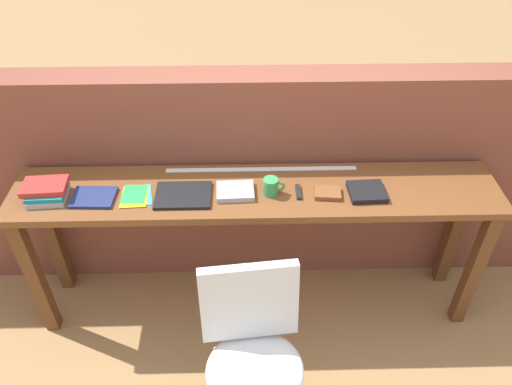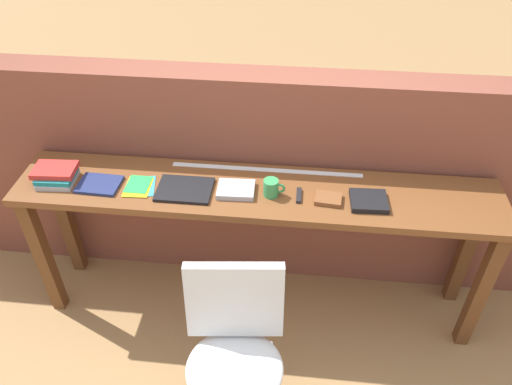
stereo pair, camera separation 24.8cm
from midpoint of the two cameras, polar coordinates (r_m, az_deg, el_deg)
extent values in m
plane|color=#9E7547|center=(2.98, -2.37, -16.79)|extent=(40.00, 40.00, 0.00)
cube|color=brown|center=(2.93, -2.61, 1.32)|extent=(6.00, 0.20, 1.35)
cube|color=brown|center=(2.55, -2.81, -0.10)|extent=(2.50, 0.44, 0.04)
cube|color=#5B341A|center=(3.01, -26.11, -8.87)|extent=(0.07, 0.07, 0.84)
cube|color=#5B341A|center=(2.95, 21.46, -8.36)|extent=(0.07, 0.07, 0.84)
cube|color=#5B341A|center=(3.22, -24.28, -4.69)|extent=(0.07, 0.07, 0.84)
cube|color=#5B341A|center=(3.16, 19.68, -4.13)|extent=(0.07, 0.07, 0.84)
ellipsoid|color=silver|center=(2.36, -3.35, -19.74)|extent=(0.48, 0.46, 0.08)
cube|color=silver|center=(2.27, -3.98, -12.51)|extent=(0.45, 0.15, 0.40)
cylinder|color=#B2B2B7|center=(2.65, -7.21, -19.86)|extent=(0.02, 0.02, 0.41)
cylinder|color=#B2B2B7|center=(2.66, 0.32, -19.24)|extent=(0.02, 0.02, 0.41)
cube|color=#9E9EA3|center=(2.72, -25.11, -0.49)|extent=(0.19, 0.18, 0.03)
cube|color=#19757A|center=(2.71, -25.26, -0.05)|extent=(0.19, 0.16, 0.02)
cube|color=red|center=(2.71, -25.47, 0.55)|extent=(0.22, 0.16, 0.03)
cube|color=navy|center=(2.64, -20.69, -0.63)|extent=(0.22, 0.17, 0.02)
cube|color=#3399D8|center=(2.59, -15.86, -0.45)|extent=(0.14, 0.18, 0.00)
cube|color=yellow|center=(2.58, -16.43, -0.59)|extent=(0.14, 0.17, 0.00)
cube|color=green|center=(2.60, -16.44, -0.27)|extent=(0.12, 0.14, 0.00)
cube|color=black|center=(2.53, -11.11, -0.42)|extent=(0.28, 0.21, 0.02)
cube|color=#9E9EA3|center=(2.51, -5.22, 0.03)|extent=(0.19, 0.15, 0.03)
cylinder|color=#338C4C|center=(2.48, -1.18, 0.57)|extent=(0.08, 0.08, 0.09)
torus|color=#338C4C|center=(2.48, -0.17, 0.58)|extent=(0.06, 0.01, 0.06)
cube|color=black|center=(2.50, 2.05, -0.05)|extent=(0.02, 0.11, 0.02)
cube|color=brown|center=(2.50, 5.40, -0.17)|extent=(0.14, 0.11, 0.02)
cube|color=black|center=(2.53, 9.84, -0.03)|extent=(0.19, 0.17, 0.03)
cube|color=silver|center=(2.67, -2.05, 2.57)|extent=(1.02, 0.03, 0.00)
camera|label=1|loc=(0.12, -92.86, -2.32)|focal=35.00mm
camera|label=2|loc=(0.12, 87.14, 2.32)|focal=35.00mm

